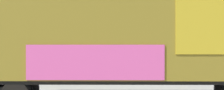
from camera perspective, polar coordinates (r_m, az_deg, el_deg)
freight_car at (r=11.16m, az=2.78°, el=2.45°), size 13.70×4.00×4.59m
hillside at (r=86.64m, az=-2.88°, el=1.55°), size 121.41×37.52×12.89m
parked_car_black at (r=18.14m, az=-7.32°, el=-3.84°), size 4.57×2.27×1.73m
parked_car_blue at (r=18.58m, az=14.39°, el=-3.80°), size 4.43×2.49×1.68m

